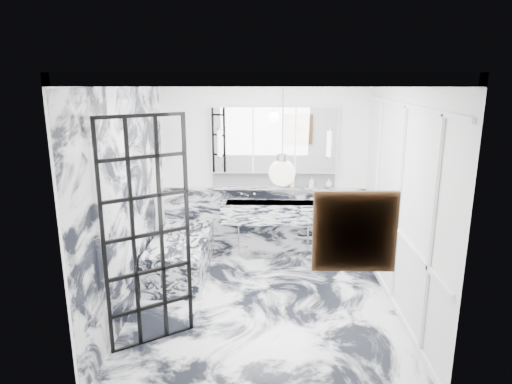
{
  "coord_description": "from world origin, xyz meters",
  "views": [
    {
      "loc": [
        0.03,
        -5.16,
        2.79
      ],
      "look_at": [
        -0.1,
        0.5,
        1.32
      ],
      "focal_mm": 32.0,
      "sensor_mm": 36.0,
      "label": 1
    }
  ],
  "objects_px": {
    "mirror_cabinet": "(274,140)",
    "trough_sink": "(274,212)",
    "crittall_door": "(147,235)",
    "bathtub": "(181,255)"
  },
  "relations": [
    {
      "from": "trough_sink",
      "to": "mirror_cabinet",
      "type": "bearing_deg",
      "value": 90.0
    },
    {
      "from": "bathtub",
      "to": "mirror_cabinet",
      "type": "bearing_deg",
      "value": 32.06
    },
    {
      "from": "mirror_cabinet",
      "to": "trough_sink",
      "type": "bearing_deg",
      "value": -90.0
    },
    {
      "from": "trough_sink",
      "to": "mirror_cabinet",
      "type": "height_order",
      "value": "mirror_cabinet"
    },
    {
      "from": "crittall_door",
      "to": "trough_sink",
      "type": "height_order",
      "value": "crittall_door"
    },
    {
      "from": "crittall_door",
      "to": "bathtub",
      "type": "xyz_separation_m",
      "value": [
        -0.0,
        1.7,
        -0.93
      ]
    },
    {
      "from": "bathtub",
      "to": "crittall_door",
      "type": "bearing_deg",
      "value": -89.91
    },
    {
      "from": "mirror_cabinet",
      "to": "bathtub",
      "type": "xyz_separation_m",
      "value": [
        -1.32,
        -0.83,
        -1.54
      ]
    },
    {
      "from": "crittall_door",
      "to": "trough_sink",
      "type": "xyz_separation_m",
      "value": [
        1.32,
        2.36,
        -0.47
      ]
    },
    {
      "from": "trough_sink",
      "to": "mirror_cabinet",
      "type": "xyz_separation_m",
      "value": [
        -0.0,
        0.17,
        1.09
      ]
    }
  ]
}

